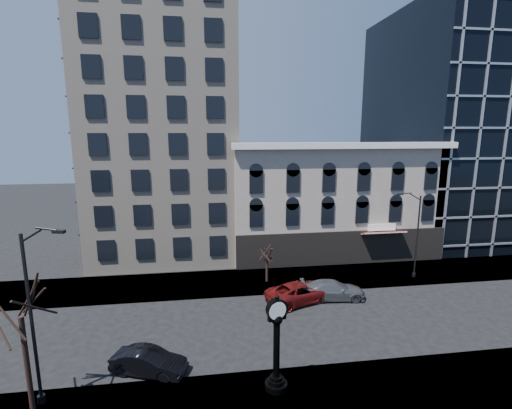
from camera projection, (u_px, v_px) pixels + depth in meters
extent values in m
plane|color=black|center=(236.00, 328.00, 25.93)|extent=(160.00, 160.00, 0.00)
cube|color=gray|center=(228.00, 282.00, 33.69)|extent=(160.00, 6.00, 0.12)
cube|color=beige|center=(163.00, 80.00, 39.87)|extent=(15.00, 15.00, 38.00)
cube|color=#AF9F90|center=(328.00, 199.00, 41.97)|extent=(22.00, 10.00, 12.00)
cube|color=white|center=(349.00, 146.00, 35.72)|extent=(22.60, 0.80, 0.60)
cube|color=black|center=(343.00, 248.00, 37.88)|extent=(22.00, 0.30, 3.60)
cube|color=maroon|center=(383.00, 233.00, 37.59)|extent=(4.50, 1.18, 0.55)
cube|color=black|center=(466.00, 128.00, 48.06)|extent=(20.00, 20.00, 28.00)
cylinder|color=black|center=(276.00, 385.00, 19.67)|extent=(1.20, 1.20, 0.33)
cylinder|color=black|center=(276.00, 381.00, 19.62)|extent=(0.87, 0.87, 0.22)
cylinder|color=black|center=(276.00, 377.00, 19.58)|extent=(0.65, 0.65, 0.17)
cylinder|color=black|center=(276.00, 349.00, 19.26)|extent=(0.35, 0.35, 3.16)
sphere|color=black|center=(277.00, 319.00, 18.93)|extent=(0.61, 0.61, 0.61)
cube|color=black|center=(277.00, 317.00, 18.91)|extent=(1.01, 0.51, 0.27)
cylinder|color=black|center=(277.00, 309.00, 18.83)|extent=(1.19, 0.66, 1.13)
cylinder|color=white|center=(278.00, 311.00, 18.65)|extent=(0.93, 0.29, 0.96)
cylinder|color=white|center=(276.00, 308.00, 19.01)|extent=(0.93, 0.29, 0.96)
sphere|color=black|center=(277.00, 297.00, 18.70)|extent=(0.22, 0.22, 0.22)
cylinder|color=black|center=(32.00, 322.00, 17.79)|extent=(0.16, 0.16, 8.82)
cylinder|color=black|center=(42.00, 399.00, 18.60)|extent=(0.37, 0.37, 0.41)
cube|color=black|center=(60.00, 232.00, 16.68)|extent=(0.60, 0.36, 0.14)
cylinder|color=black|center=(417.00, 237.00, 34.09)|extent=(0.14, 0.14, 7.72)
cylinder|color=black|center=(414.00, 275.00, 34.80)|extent=(0.32, 0.32, 0.36)
cube|color=black|center=(402.00, 194.00, 33.31)|extent=(0.52, 0.26, 0.13)
cylinder|color=black|center=(27.00, 364.00, 17.75)|extent=(0.25, 0.25, 4.91)
cylinder|color=black|center=(267.00, 269.00, 33.56)|extent=(0.24, 0.24, 2.40)
imported|color=black|center=(149.00, 362.00, 20.98)|extent=(4.52, 2.85, 1.41)
imported|color=maroon|center=(300.00, 292.00, 29.89)|extent=(6.26, 4.37, 1.59)
imported|color=#595B60|center=(333.00, 290.00, 30.39)|extent=(5.42, 2.64, 1.52)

